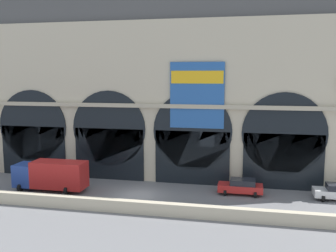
% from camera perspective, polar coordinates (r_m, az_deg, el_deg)
% --- Properties ---
extents(ground_plane, '(200.00, 200.00, 0.00)m').
position_cam_1_polar(ground_plane, '(37.55, -4.73, -10.56)').
color(ground_plane, slate).
extents(quay_parapet_wall, '(90.00, 0.70, 1.09)m').
position_cam_1_polar(quay_parapet_wall, '(33.16, -7.07, -12.11)').
color(quay_parapet_wall, beige).
rests_on(quay_parapet_wall, ground).
extents(station_building, '(49.35, 4.52, 22.65)m').
position_cam_1_polar(station_building, '(42.48, -2.14, 6.54)').
color(station_building, beige).
rests_on(station_building, ground).
extents(box_truck_midwest, '(7.50, 2.91, 3.12)m').
position_cam_1_polar(box_truck_midwest, '(40.18, -17.49, -7.15)').
color(box_truck_midwest, '#28479E').
rests_on(box_truck_midwest, ground).
extents(car_mideast, '(4.40, 2.22, 1.55)m').
position_cam_1_polar(car_mideast, '(38.21, 11.14, -9.10)').
color(car_mideast, red).
rests_on(car_mideast, ground).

